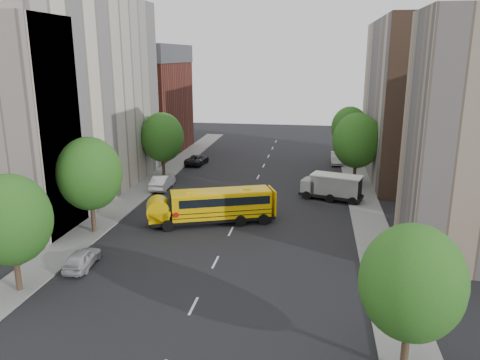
% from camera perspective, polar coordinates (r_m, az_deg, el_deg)
% --- Properties ---
extents(ground, '(120.00, 120.00, 0.00)m').
position_cam_1_polar(ground, '(40.57, -0.62, -5.28)').
color(ground, black).
rests_on(ground, ground).
extents(sidewalk_left, '(3.00, 80.00, 0.12)m').
position_cam_1_polar(sidewalk_left, '(48.25, -13.16, -2.28)').
color(sidewalk_left, slate).
rests_on(sidewalk_left, ground).
extents(sidewalk_right, '(3.00, 80.00, 0.12)m').
position_cam_1_polar(sidewalk_right, '(45.00, 15.13, -3.67)').
color(sidewalk_right, slate).
rests_on(sidewalk_right, ground).
extents(lane_markings, '(0.15, 64.00, 0.01)m').
position_cam_1_polar(lane_markings, '(49.95, 1.35, -1.35)').
color(lane_markings, silver).
rests_on(lane_markings, ground).
extents(building_left_cream, '(10.00, 26.00, 20.00)m').
position_cam_1_polar(building_left_cream, '(50.12, -20.40, 9.43)').
color(building_left_cream, beige).
rests_on(building_left_cream, ground).
extents(building_left_redbrick, '(10.00, 15.00, 13.00)m').
position_cam_1_polar(building_left_redbrick, '(70.35, -11.33, 8.54)').
color(building_left_redbrick, maroon).
rests_on(building_left_redbrick, ground).
extents(building_right_far, '(10.00, 22.00, 18.00)m').
position_cam_1_polar(building_right_far, '(58.82, 20.73, 9.11)').
color(building_right_far, '#BBA491').
rests_on(building_right_far, ground).
extents(building_right_sidewall, '(10.10, 0.30, 18.00)m').
position_cam_1_polar(building_right_sidewall, '(48.13, 23.19, 7.77)').
color(building_right_sidewall, brown).
rests_on(building_right_sidewall, ground).
extents(street_tree_0, '(4.80, 4.80, 7.41)m').
position_cam_1_polar(street_tree_0, '(30.81, -26.19, -4.40)').
color(street_tree_0, '#38281C').
rests_on(street_tree_0, ground).
extents(street_tree_1, '(5.12, 5.12, 7.90)m').
position_cam_1_polar(street_tree_1, '(38.90, -17.88, 0.72)').
color(street_tree_1, '#38281C').
rests_on(street_tree_1, ground).
extents(street_tree_2, '(4.99, 4.99, 7.71)m').
position_cam_1_polar(street_tree_2, '(55.18, -9.46, 5.16)').
color(street_tree_2, '#38281C').
rests_on(street_tree_2, ground).
extents(street_tree_3, '(4.61, 4.61, 7.11)m').
position_cam_1_polar(street_tree_3, '(22.16, 20.23, -11.67)').
color(street_tree_3, '#38281C').
rests_on(street_tree_3, ground).
extents(street_tree_4, '(5.25, 5.25, 8.10)m').
position_cam_1_polar(street_tree_4, '(52.45, 14.04, 4.69)').
color(street_tree_4, '#38281C').
rests_on(street_tree_4, ground).
extents(street_tree_5, '(4.86, 4.86, 7.51)m').
position_cam_1_polar(street_tree_5, '(64.32, 13.22, 6.24)').
color(street_tree_5, '#38281C').
rests_on(street_tree_5, ground).
extents(school_bus, '(10.67, 5.91, 2.97)m').
position_cam_1_polar(school_bus, '(40.09, -3.49, -3.05)').
color(school_bus, black).
rests_on(school_bus, ground).
extents(safari_truck, '(6.45, 3.83, 2.61)m').
position_cam_1_polar(safari_truck, '(47.44, 11.14, -0.79)').
color(safari_truck, black).
rests_on(safari_truck, ground).
extents(parked_car_0, '(1.87, 3.96, 1.31)m').
position_cam_1_polar(parked_car_0, '(34.04, -18.70, -9.03)').
color(parked_car_0, '#B7B6BD').
rests_on(parked_car_0, ground).
extents(parked_car_1, '(1.72, 4.70, 1.54)m').
position_cam_1_polar(parked_car_1, '(51.26, -9.44, -0.24)').
color(parked_car_1, white).
rests_on(parked_car_1, ground).
extents(parked_car_2, '(2.60, 4.89, 1.31)m').
position_cam_1_polar(parked_car_2, '(62.30, -5.27, 2.51)').
color(parked_car_2, black).
rests_on(parked_car_2, ground).
extents(parked_car_4, '(1.74, 4.08, 1.38)m').
position_cam_1_polar(parked_car_4, '(50.67, 12.27, -0.65)').
color(parked_car_4, '#3D365F').
rests_on(parked_car_4, ground).
extents(parked_car_5, '(1.67, 4.67, 1.53)m').
position_cam_1_polar(parked_car_5, '(63.66, 11.75, 2.63)').
color(parked_car_5, gray).
rests_on(parked_car_5, ground).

